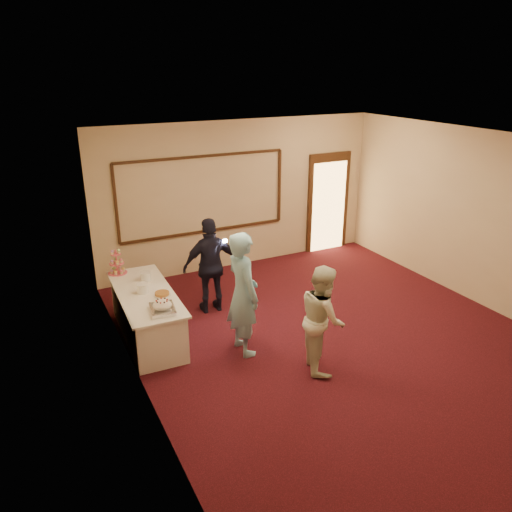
% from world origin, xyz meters
% --- Properties ---
extents(floor, '(7.00, 7.00, 0.00)m').
position_xyz_m(floor, '(0.00, 0.00, 0.00)').
color(floor, black).
rests_on(floor, ground).
extents(room_walls, '(6.04, 7.04, 3.02)m').
position_xyz_m(room_walls, '(0.00, 0.00, 2.03)').
color(room_walls, beige).
rests_on(room_walls, floor).
extents(wall_molding, '(3.45, 0.04, 1.55)m').
position_xyz_m(wall_molding, '(-0.80, 3.47, 1.60)').
color(wall_molding, '#372010').
rests_on(wall_molding, room_walls).
extents(doorway, '(1.05, 0.07, 2.20)m').
position_xyz_m(doorway, '(2.15, 3.45, 1.08)').
color(doorway, '#372010').
rests_on(doorway, floor).
extents(buffet_table, '(0.88, 2.12, 0.77)m').
position_xyz_m(buffet_table, '(-2.59, 1.35, 0.39)').
color(buffet_table, white).
rests_on(buffet_table, floor).
extents(pavlova_tray, '(0.37, 0.49, 0.17)m').
position_xyz_m(pavlova_tray, '(-2.53, 0.63, 0.84)').
color(pavlova_tray, silver).
rests_on(pavlova_tray, buffet_table).
extents(cupcake_stand, '(0.31, 0.31, 0.45)m').
position_xyz_m(cupcake_stand, '(-2.80, 2.28, 0.93)').
color(cupcake_stand, '#DD556C').
rests_on(cupcake_stand, buffet_table).
extents(plate_stack_a, '(0.18, 0.18, 0.15)m').
position_xyz_m(plate_stack_a, '(-2.63, 1.35, 0.84)').
color(plate_stack_a, white).
rests_on(plate_stack_a, buffet_table).
extents(plate_stack_b, '(0.17, 0.17, 0.14)m').
position_xyz_m(plate_stack_b, '(-2.46, 1.78, 0.84)').
color(plate_stack_b, white).
rests_on(plate_stack_b, buffet_table).
extents(tart, '(0.25, 0.25, 0.05)m').
position_xyz_m(tart, '(-2.39, 1.13, 0.79)').
color(tart, white).
rests_on(tart, buffet_table).
extents(man, '(0.46, 0.69, 1.86)m').
position_xyz_m(man, '(-1.43, 0.34, 0.93)').
color(man, '#87C2DF').
rests_on(man, floor).
extents(woman, '(0.79, 0.89, 1.53)m').
position_xyz_m(woman, '(-0.64, -0.53, 0.76)').
color(woman, silver).
rests_on(woman, floor).
extents(guest, '(1.00, 0.49, 1.66)m').
position_xyz_m(guest, '(-1.35, 1.75, 0.83)').
color(guest, black).
rests_on(guest, floor).
extents(camera_flash, '(0.07, 0.05, 0.05)m').
position_xyz_m(camera_flash, '(-1.15, 1.62, 1.28)').
color(camera_flash, white).
rests_on(camera_flash, guest).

